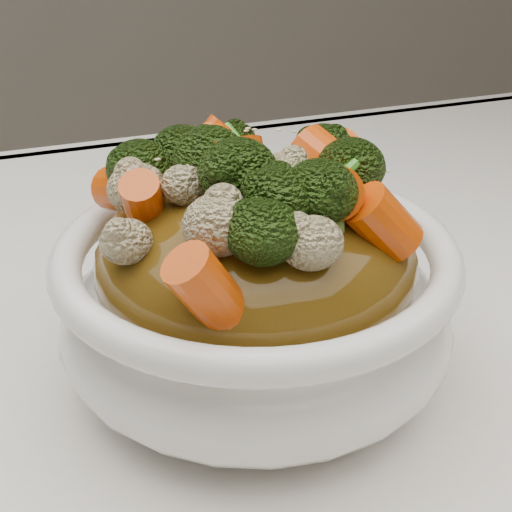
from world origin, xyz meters
name	(u,v)px	position (x,y,z in m)	size (l,w,h in m)	color
tablecloth	(257,445)	(0.00, 0.00, 0.73)	(1.20, 0.80, 0.04)	white
bowl	(256,308)	(0.01, 0.03, 0.79)	(0.20, 0.20, 0.08)	white
sauce_base	(256,261)	(0.01, 0.03, 0.82)	(0.16, 0.16, 0.09)	#52390E
carrots	(256,151)	(0.01, 0.03, 0.87)	(0.16, 0.16, 0.05)	#D44806
broccoli	(256,153)	(0.01, 0.03, 0.87)	(0.16, 0.16, 0.04)	black
cauliflower	(256,157)	(0.01, 0.03, 0.87)	(0.16, 0.16, 0.03)	tan
scallions	(256,149)	(0.01, 0.03, 0.87)	(0.12, 0.12, 0.02)	#379321
sesame_seeds	(256,149)	(0.01, 0.03, 0.87)	(0.14, 0.14, 0.01)	beige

